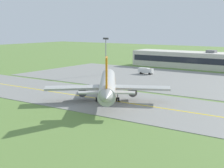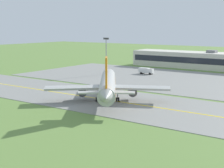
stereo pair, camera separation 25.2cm
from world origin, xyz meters
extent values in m
plane|color=olive|center=(0.00, 0.00, 0.00)|extent=(500.00, 500.00, 0.00)
cube|color=gray|center=(0.00, 0.00, 0.05)|extent=(240.00, 28.00, 0.10)
cube|color=gray|center=(10.00, 42.00, 0.05)|extent=(140.00, 52.00, 0.10)
cube|color=yellow|center=(0.00, 0.00, 0.11)|extent=(220.00, 0.60, 0.01)
cylinder|color=#ADADA8|center=(-1.14, 0.35, 4.20)|extent=(22.68, 30.21, 4.00)
cone|color=#ADADA8|center=(-11.52, 15.30, 4.20)|extent=(4.60, 4.30, 3.80)
cone|color=#ADADA8|center=(9.35, -14.76, 4.60)|extent=(4.62, 4.57, 3.40)
cube|color=orange|center=(-1.14, 0.35, 3.70)|extent=(21.19, 28.02, 0.36)
cube|color=#1E232D|center=(-10.27, 13.49, 4.90)|extent=(3.82, 3.42, 0.70)
cube|color=#ADADA8|center=(-6.87, -6.31, 3.70)|extent=(14.27, 13.71, 0.50)
cylinder|color=#47474C|center=(-6.37, -3.52, 2.30)|extent=(3.83, 4.10, 2.30)
cylinder|color=black|center=(-7.28, -2.21, 2.30)|extent=(1.87, 1.40, 2.10)
cube|color=#ADADA8|center=(7.10, 3.39, 3.70)|extent=(15.55, 11.04, 0.50)
cylinder|color=#47474C|center=(4.31, 3.89, 2.30)|extent=(3.83, 4.10, 2.30)
cylinder|color=black|center=(3.40, 5.21, 2.30)|extent=(1.87, 1.40, 2.10)
cube|color=orange|center=(7.42, -11.97, 9.45)|extent=(2.84, 3.84, 6.50)
cube|color=#ADADA8|center=(4.90, -13.96, 5.00)|extent=(6.11, 5.74, 0.30)
cube|color=#ADADA8|center=(10.16, -10.31, 5.00)|extent=(6.41, 4.99, 0.30)
cylinder|color=slate|center=(-8.56, 11.03, 1.38)|extent=(0.24, 0.24, 1.65)
cylinder|color=black|center=(-8.56, 11.03, 0.55)|extent=(0.91, 1.10, 1.10)
cylinder|color=slate|center=(-2.14, -2.78, 1.38)|extent=(0.24, 0.24, 1.65)
cylinder|color=black|center=(-2.36, -2.93, 0.55)|extent=(0.91, 1.10, 1.10)
cylinder|color=black|center=(-1.91, -2.62, 0.55)|extent=(0.91, 1.10, 1.10)
cylinder|color=slate|center=(2.14, 0.19, 1.38)|extent=(0.24, 0.24, 1.65)
cylinder|color=black|center=(1.91, 0.03, 0.55)|extent=(0.91, 1.10, 1.10)
cylinder|color=black|center=(2.36, 0.35, 0.55)|extent=(0.91, 1.10, 1.10)
cube|color=silver|center=(-14.69, 48.80, 1.50)|extent=(1.91, 2.10, 1.80)
cube|color=#1E232D|center=(-13.93, 48.84, 1.81)|extent=(0.23, 1.84, 0.81)
cube|color=silver|center=(-17.69, 48.62, 1.60)|extent=(4.32, 2.34, 2.00)
cylinder|color=orange|center=(-14.69, 48.80, 2.50)|extent=(0.20, 0.20, 0.18)
cylinder|color=black|center=(-14.75, 49.79, 0.45)|extent=(0.92, 0.35, 0.90)
cylinder|color=black|center=(-14.63, 47.80, 0.45)|extent=(0.92, 0.35, 0.90)
cylinder|color=black|center=(-18.59, 49.62, 0.45)|extent=(0.92, 0.35, 0.90)
cylinder|color=black|center=(-18.46, 47.52, 0.45)|extent=(0.92, 0.35, 0.90)
cube|color=beige|center=(-11.72, 80.54, 3.69)|extent=(53.32, 13.49, 7.39)
cube|color=#1E232D|center=(-11.72, 73.74, 4.06)|extent=(51.19, 0.10, 2.66)
cube|color=slate|center=(-1.06, 80.54, 7.99)|extent=(4.00, 4.00, 1.20)
cylinder|color=gray|center=(-29.85, 39.20, 7.00)|extent=(0.36, 0.36, 14.00)
cube|color=#333333|center=(-29.85, 39.20, 14.35)|extent=(2.40, 0.50, 0.70)
camera|label=1|loc=(50.31, -71.44, 19.30)|focal=54.88mm
camera|label=2|loc=(50.52, -71.30, 19.30)|focal=54.88mm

